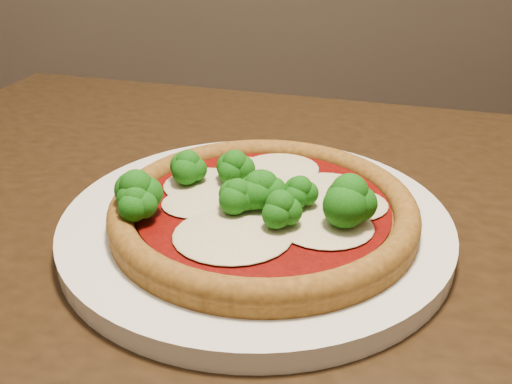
{
  "coord_description": "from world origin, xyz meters",
  "views": [
    {
      "loc": [
        0.07,
        -0.62,
        1.01
      ],
      "look_at": [
        0.08,
        -0.2,
        0.79
      ],
      "focal_mm": 40.0,
      "sensor_mm": 36.0,
      "label": 1
    }
  ],
  "objects": [
    {
      "name": "dining_table",
      "position": [
        0.13,
        -0.22,
        0.64
      ],
      "size": [
        1.26,
        1.06,
        0.75
      ],
      "rotation": [
        0.0,
        0.0,
        -0.3
      ],
      "color": "black",
      "rests_on": "floor"
    },
    {
      "name": "plate",
      "position": [
        0.08,
        -0.2,
        0.76
      ],
      "size": [
        0.33,
        0.33,
        0.02
      ],
      "primitive_type": "cylinder",
      "color": "silver",
      "rests_on": "dining_table"
    },
    {
      "name": "pizza",
      "position": [
        0.08,
        -0.21,
        0.78
      ],
      "size": [
        0.25,
        0.25,
        0.06
      ],
      "rotation": [
        0.0,
        0.0,
        -0.05
      ],
      "color": "brown",
      "rests_on": "plate"
    }
  ]
}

